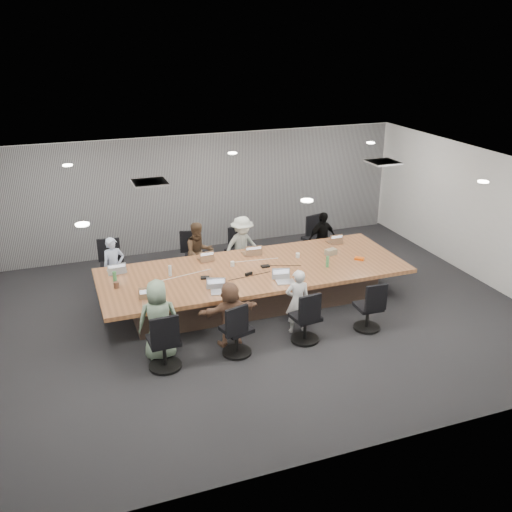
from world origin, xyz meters
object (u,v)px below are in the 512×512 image
object	(u,v)px
person_2	(242,247)
snack_packet	(359,259)
person_4	(159,320)
bottle_clear	(170,271)
laptop_6	(286,282)
bottle_green_right	(327,262)
laptop_0	(117,271)
person_5	(230,314)
chair_4	(164,345)
conference_table	(254,285)
person_6	(297,301)
chair_0	(113,269)
mug_brown	(116,285)
canvas_bag	(331,252)
chair_2	(237,255)
bottle_green_left	(115,278)
person_3	(322,239)
chair_1	(195,259)
chair_6	(305,321)
chair_7	(368,310)
chair_5	(237,333)
person_1	(199,253)
laptop_3	(333,242)
laptop_5	(221,292)
laptop_2	(251,253)
laptop_1	(206,259)
stapler	(249,274)
person_0	(114,267)

from	to	relation	value
person_2	snack_packet	distance (m)	2.56
person_4	bottle_clear	bearing A→B (deg)	-102.45
laptop_6	bottle_green_right	distance (m)	1.13
laptop_0	person_5	size ratio (longest dim) A/B	0.30
chair_4	bottle_green_right	distance (m)	3.79
conference_table	person_6	distance (m)	1.41
bottle_clear	chair_0	bearing A→B (deg)	122.40
laptop_6	chair_0	bearing A→B (deg)	149.46
mug_brown	canvas_bag	distance (m)	4.40
chair_2	person_4	xyz separation A→B (m)	(-2.36, -3.05, 0.32)
chair_2	laptop_6	size ratio (longest dim) A/B	2.19
chair_0	person_5	world-z (taller)	person_5
laptop_6	bottle_clear	world-z (taller)	bottle_clear
person_4	snack_packet	world-z (taller)	person_4
laptop_0	bottle_green_right	bearing A→B (deg)	159.47
person_6	bottle_green_left	size ratio (longest dim) A/B	4.87
person_3	person_4	distance (m)	5.07
chair_1	laptop_0	xyz separation A→B (m)	(-1.78, -0.90, 0.36)
chair_4	person_6	size ratio (longest dim) A/B	0.69
chair_6	chair_7	xyz separation A→B (m)	(1.24, 0.00, -0.01)
chair_5	bottle_clear	xyz separation A→B (m)	(-0.69, 1.94, 0.46)
chair_2	person_4	distance (m)	3.87
bottle_clear	chair_1	bearing A→B (deg)	59.86
conference_table	person_1	distance (m)	1.58
snack_packet	mug_brown	bearing A→B (deg)	176.22
conference_table	laptop_3	distance (m)	2.31
conference_table	canvas_bag	world-z (taller)	canvas_bag
chair_0	chair_2	world-z (taller)	chair_0
chair_4	chair_6	bearing A→B (deg)	-2.68
bottle_clear	conference_table	bearing A→B (deg)	-8.28
bottle_green_right	bottle_green_left	bearing A→B (deg)	171.44
laptop_0	person_5	distance (m)	2.70
laptop_5	person_6	bearing A→B (deg)	-10.81
laptop_2	bottle_clear	xyz separation A→B (m)	(-1.82, -0.56, 0.09)
bottle_green_left	person_4	bearing A→B (deg)	-72.24
laptop_3	snack_packet	bearing A→B (deg)	92.75
chair_4	laptop_0	world-z (taller)	chair_4
laptop_1	laptop_6	distance (m)	1.94
laptop_0	snack_packet	distance (m)	4.85
laptop_2	chair_5	bearing A→B (deg)	69.52
person_3	stapler	world-z (taller)	person_3
chair_1	person_0	size ratio (longest dim) A/B	0.63
chair_0	chair_5	bearing A→B (deg)	121.43
chair_7	person_4	world-z (taller)	person_4
mug_brown	laptop_0	bearing A→B (deg)	82.32
laptop_0	person_6	bearing A→B (deg)	139.73
person_1	canvas_bag	size ratio (longest dim) A/B	5.81
chair_5	laptop_2	bearing A→B (deg)	49.39
laptop_6	bottle_clear	xyz separation A→B (m)	(-1.95, 1.04, 0.09)
laptop_3	bottle_green_left	xyz separation A→B (m)	(-4.79, -0.60, 0.12)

